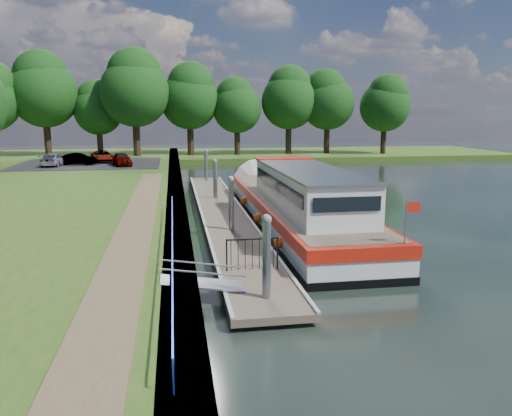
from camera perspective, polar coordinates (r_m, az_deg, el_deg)
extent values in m
plane|color=black|center=(15.78, 0.85, -10.89)|extent=(160.00, 160.00, 0.00)
cube|color=#473D2D|center=(29.93, -9.12, 0.18)|extent=(1.10, 90.00, 0.78)
cube|color=#304F16|center=(68.24, 3.00, 6.14)|extent=(60.00, 18.00, 0.60)
cube|color=brown|center=(23.05, -13.61, -2.12)|extent=(1.60, 40.00, 0.05)
cube|color=black|center=(53.33, -18.48, 4.84)|extent=(14.00, 12.00, 0.06)
cube|color=#0C2DBF|center=(17.97, -9.55, -3.39)|extent=(0.04, 18.00, 0.04)
cube|color=#0C2DBF|center=(18.05, -9.51, -4.47)|extent=(0.03, 18.00, 0.03)
cylinder|color=#0C2DBF|center=(9.65, -9.44, -18.49)|extent=(0.04, 0.04, 0.72)
cylinder|color=#0C2DBF|center=(11.44, -9.47, -13.61)|extent=(0.04, 0.04, 0.72)
cylinder|color=#0C2DBF|center=(13.29, -9.49, -10.06)|extent=(0.04, 0.04, 0.72)
cylinder|color=#0C2DBF|center=(15.17, -9.50, -7.39)|extent=(0.04, 0.04, 0.72)
cylinder|color=#0C2DBF|center=(17.09, -9.51, -5.31)|extent=(0.04, 0.04, 0.72)
cylinder|color=#0C2DBF|center=(19.02, -9.52, -3.65)|extent=(0.04, 0.04, 0.72)
cylinder|color=#0C2DBF|center=(20.96, -9.53, -2.30)|extent=(0.04, 0.04, 0.72)
cylinder|color=#0C2DBF|center=(22.92, -9.53, -1.18)|extent=(0.04, 0.04, 0.72)
cylinder|color=#0C2DBF|center=(24.88, -9.54, -0.24)|extent=(0.04, 0.04, 0.72)
cylinder|color=#0C2DBF|center=(26.84, -9.54, 0.57)|extent=(0.04, 0.04, 0.72)
cube|color=brown|center=(28.11, -3.88, -0.62)|extent=(2.50, 30.00, 0.24)
cube|color=#9EA0A3|center=(16.68, 0.23, -9.48)|extent=(2.30, 5.00, 0.30)
cube|color=#9EA0A3|center=(24.27, -2.94, -3.00)|extent=(2.30, 5.00, 0.30)
cube|color=#9EA0A3|center=(32.06, -4.57, 0.38)|extent=(2.30, 5.00, 0.30)
cube|color=#9EA0A3|center=(39.94, -5.56, 2.42)|extent=(2.30, 5.00, 0.30)
cube|color=#9EA0A3|center=(28.21, -1.47, -0.24)|extent=(0.12, 30.00, 0.06)
cube|color=#9EA0A3|center=(27.99, -6.30, -0.39)|extent=(0.12, 30.00, 0.06)
cylinder|color=gray|center=(14.94, 1.20, -7.67)|extent=(0.26, 0.26, 3.40)
sphere|color=gray|center=(14.49, 1.23, -1.28)|extent=(0.30, 0.30, 0.30)
cylinder|color=gray|center=(23.56, -2.83, -0.80)|extent=(0.26, 0.26, 3.40)
sphere|color=gray|center=(23.28, -2.87, 3.30)|extent=(0.30, 0.30, 0.30)
cylinder|color=gray|center=(32.38, -4.67, 2.36)|extent=(0.26, 0.26, 3.40)
sphere|color=gray|center=(32.18, -4.72, 5.36)|extent=(0.30, 0.30, 0.30)
cylinder|color=gray|center=(41.28, -5.73, 4.16)|extent=(0.26, 0.26, 3.40)
sphere|color=gray|center=(41.12, -5.77, 6.52)|extent=(0.30, 0.30, 0.30)
cube|color=#A5A8AD|center=(15.84, -6.15, -8.56)|extent=(2.58, 1.00, 0.43)
cube|color=#A5A8AD|center=(15.22, -6.08, -7.38)|extent=(2.58, 0.04, 0.41)
cube|color=#A5A8AD|center=(16.14, -6.29, -6.32)|extent=(2.58, 0.04, 0.41)
cube|color=black|center=(17.41, -3.37, -5.41)|extent=(0.05, 0.05, 1.15)
cube|color=black|center=(17.68, 2.46, -5.14)|extent=(0.05, 0.05, 1.15)
cube|color=black|center=(17.38, -0.43, -3.57)|extent=(1.85, 0.05, 0.05)
cube|color=black|center=(17.42, -2.88, -5.39)|extent=(0.02, 0.02, 1.10)
cube|color=black|center=(17.45, -2.06, -5.35)|extent=(0.02, 0.02, 1.10)
cube|color=black|center=(17.48, -1.24, -5.32)|extent=(0.02, 0.02, 1.10)
cube|color=black|center=(17.52, -0.43, -5.28)|extent=(0.02, 0.02, 1.10)
cube|color=black|center=(17.56, 0.38, -5.24)|extent=(0.02, 0.02, 1.10)
cube|color=black|center=(17.60, 1.18, -5.21)|extent=(0.02, 0.02, 1.10)
cube|color=black|center=(17.65, 1.98, -5.17)|extent=(0.02, 0.02, 1.10)
cube|color=black|center=(26.58, 4.36, -1.86)|extent=(4.00, 20.00, 0.55)
cube|color=silver|center=(26.46, 4.38, -0.59)|extent=(3.96, 19.90, 0.65)
cube|color=red|center=(26.35, 4.40, 0.60)|extent=(4.04, 20.00, 0.48)
cube|color=brown|center=(26.31, 4.40, 1.11)|extent=(3.68, 19.20, 0.04)
cone|color=silver|center=(36.50, 0.50, 2.48)|extent=(4.00, 1.50, 4.00)
cube|color=silver|center=(23.78, 5.87, 2.20)|extent=(3.00, 11.00, 1.75)
cube|color=gray|center=(23.66, 5.91, 4.40)|extent=(3.10, 11.20, 0.10)
cube|color=black|center=(23.39, 2.28, 2.73)|extent=(0.04, 10.00, 0.55)
cube|color=black|center=(24.19, 9.36, 2.86)|extent=(0.04, 10.00, 0.55)
cube|color=black|center=(29.09, 3.00, 4.31)|extent=(2.60, 0.04, 0.55)
cube|color=black|center=(18.52, 10.39, 0.41)|extent=(2.60, 0.04, 0.55)
cube|color=red|center=(28.68, 3.17, 5.72)|extent=(3.20, 1.60, 0.06)
cylinder|color=gray|center=(17.69, 16.73, -1.68)|extent=(0.05, 0.05, 1.50)
cube|color=red|center=(17.69, 17.55, 0.09)|extent=(0.50, 0.02, 0.35)
sphere|color=#F85D0D|center=(20.29, 2.58, -4.01)|extent=(0.44, 0.44, 0.44)
sphere|color=#F85D0D|center=(25.07, 0.21, -1.13)|extent=(0.44, 0.44, 0.44)
sphere|color=#F85D0D|center=(29.92, -1.39, 0.82)|extent=(0.44, 0.44, 0.44)
imported|color=#594C47|center=(19.21, 5.92, 0.15)|extent=(0.57, 0.72, 1.72)
cylinder|color=#332316|center=(65.57, -22.71, 7.24)|extent=(0.83, 0.83, 4.21)
sphere|color=#103610|center=(65.54, -23.05, 11.93)|extent=(7.95, 7.95, 7.95)
sphere|color=#103610|center=(65.79, -23.36, 13.64)|extent=(6.31, 6.31, 6.31)
cylinder|color=#332316|center=(65.01, -17.39, 7.07)|extent=(0.70, 0.70, 3.10)
sphere|color=#103610|center=(64.91, -17.59, 10.55)|extent=(5.85, 5.85, 5.85)
sphere|color=#103610|center=(65.12, -17.79, 11.83)|extent=(4.65, 4.65, 4.65)
cylinder|color=#332316|center=(62.01, -13.48, 7.65)|extent=(0.84, 0.84, 4.29)
sphere|color=#103610|center=(61.98, -13.70, 12.72)|extent=(8.10, 8.10, 8.10)
sphere|color=#103610|center=(62.24, -13.73, 14.58)|extent=(6.44, 6.44, 6.44)
cylinder|color=#332316|center=(63.91, -7.49, 7.74)|extent=(0.79, 0.79, 3.83)
sphere|color=#103610|center=(63.85, -7.60, 12.13)|extent=(7.24, 7.24, 7.24)
sphere|color=#103610|center=(63.70, -7.46, 13.77)|extent=(5.75, 5.75, 5.75)
cylinder|color=#332316|center=(64.14, -2.16, 7.57)|extent=(0.72, 0.72, 3.26)
sphere|color=#103610|center=(64.04, -2.18, 11.30)|extent=(6.16, 6.16, 6.16)
sphere|color=#103610|center=(64.30, -2.40, 12.67)|extent=(4.89, 4.89, 4.89)
cylinder|color=#332316|center=(65.61, 3.73, 7.86)|extent=(0.78, 0.78, 3.77)
sphere|color=#103610|center=(65.54, 3.78, 12.07)|extent=(7.13, 7.13, 7.13)
sphere|color=#103610|center=(65.86, 3.87, 13.61)|extent=(5.66, 5.66, 5.66)
cylinder|color=#332316|center=(66.99, 8.08, 7.78)|extent=(0.77, 0.77, 3.65)
sphere|color=#103610|center=(66.91, 8.19, 11.77)|extent=(6.89, 6.89, 6.89)
sphere|color=#103610|center=(66.87, 7.92, 13.25)|extent=(5.47, 5.47, 5.47)
cylinder|color=#332316|center=(67.73, 14.35, 7.48)|extent=(0.74, 0.74, 3.41)
sphere|color=#103610|center=(67.64, 14.52, 11.16)|extent=(6.43, 6.43, 6.43)
sphere|color=#103610|center=(67.57, 14.84, 12.51)|extent=(5.11, 5.11, 5.11)
imported|color=#999999|center=(50.08, -15.08, 5.44)|extent=(2.37, 3.99, 1.27)
imported|color=#999999|center=(52.01, -19.67, 5.29)|extent=(3.61, 1.70, 1.14)
imported|color=#999999|center=(51.85, -22.10, 5.13)|extent=(2.07, 4.21, 1.18)
imported|color=#999999|center=(54.26, -17.17, 5.67)|extent=(2.96, 4.64, 1.19)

